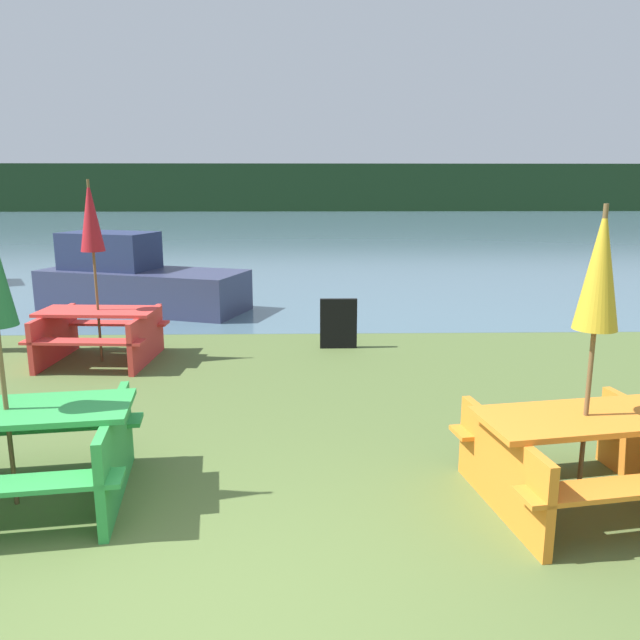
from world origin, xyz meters
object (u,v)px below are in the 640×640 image
Objects in this scene: picnic_table_orange at (582,451)px; picnic_table_green at (11,447)px; umbrella_gold at (600,271)px; signboard at (338,324)px; umbrella_crimson at (91,218)px; picnic_table_red at (100,331)px; boat at (136,281)px.

picnic_table_green is (-4.35, 0.10, 0.03)m from picnic_table_orange.
umbrella_gold is 5.17m from signboard.
picnic_table_green is 0.86× the size of umbrella_gold.
picnic_table_orange is at bearing -39.28° from umbrella_crimson.
umbrella_crimson reaches higher than picnic_table_red.
picnic_table_red is 0.72× the size of umbrella_gold.
umbrella_gold is (4.35, -0.10, 1.35)m from picnic_table_green.
umbrella_crimson is (-4.94, 4.04, 1.55)m from picnic_table_orange.
picnic_table_orange is at bearing -71.04° from signboard.
picnic_table_red is 3.39m from signboard.
picnic_table_orange is at bearing -39.28° from picnic_table_red.
picnic_table_orange is 6.38m from picnic_table_red.
umbrella_crimson reaches higher than picnic_table_green.
picnic_table_red is (-0.59, 3.94, -0.03)m from picnic_table_green.
picnic_table_green is 1.19× the size of picnic_table_red.
picnic_table_orange is 0.91× the size of picnic_table_green.
picnic_table_green is 7.68m from boat.
umbrella_crimson is 3.96m from boat.
picnic_table_green is at bearing 178.72° from picnic_table_orange.
picnic_table_red is 6.53m from umbrella_gold.
boat is at bearing 124.99° from umbrella_gold.
signboard reaches higher than picnic_table_red.
picnic_table_green is 4.56m from umbrella_gold.
umbrella_crimson reaches higher than picnic_table_orange.
umbrella_gold is at bearing -39.28° from umbrella_crimson.
boat is (-0.45, 3.67, -1.43)m from umbrella_crimson.
picnic_table_red is at bearing -64.39° from boat.
umbrella_gold is at bearing 90.00° from picnic_table_orange.
picnic_table_red is 0.39× the size of boat.
picnic_table_green is 0.80× the size of umbrella_crimson.
boat reaches higher than signboard.
signboard is (3.33, 0.65, -0.06)m from picnic_table_red.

